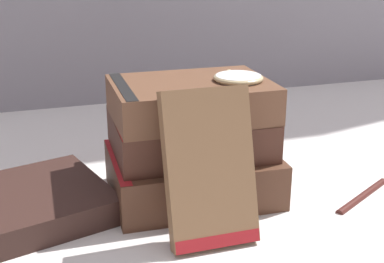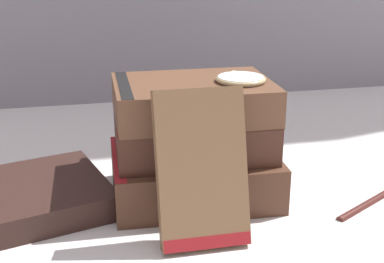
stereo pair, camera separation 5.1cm
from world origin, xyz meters
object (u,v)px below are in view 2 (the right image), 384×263
pocket_watch (241,79)px  fountain_pen (371,199)px  reading_glasses (155,146)px  book_flat_middle (188,133)px  book_flat_bottom (189,174)px  book_flat_top (192,99)px  book_leaning_front (202,174)px

pocket_watch → fountain_pen: bearing=-21.8°
pocket_watch → reading_glasses: pocket_watch is taller
book_flat_middle → reading_glasses: book_flat_middle is taller
pocket_watch → book_flat_bottom: bearing=171.5°
book_flat_top → fountain_pen: size_ratio=1.53×
pocket_watch → reading_glasses: 0.22m
book_flat_bottom → book_flat_middle: book_flat_middle is taller
book_leaning_front → pocket_watch: book_leaning_front is taller
fountain_pen → pocket_watch: bearing=128.6°
book_flat_middle → reading_glasses: size_ratio=1.47×
book_flat_bottom → fountain_pen: (0.19, -0.06, -0.02)m
book_flat_top → book_leaning_front: bearing=-95.9°
book_flat_top → reading_glasses: (-0.02, 0.15, -0.11)m
reading_glasses → book_flat_top: bearing=-94.8°
book_flat_bottom → book_leaning_front: book_leaning_front is taller
book_flat_top → reading_glasses: book_flat_top is taller
book_flat_middle → reading_glasses: bearing=99.1°
book_leaning_front → pocket_watch: bearing=54.4°
book_flat_top → fountain_pen: bearing=-17.9°
pocket_watch → reading_glasses: (-0.07, 0.16, -0.13)m
book_flat_bottom → book_leaning_front: 0.11m
book_flat_bottom → book_flat_top: bearing=36.8°
book_leaning_front → fountain_pen: bearing=9.4°
reading_glasses → book_leaning_front: bearing=-100.8°
book_leaning_front → book_flat_top: bearing=82.6°
book_flat_top → pocket_watch: bearing=-10.9°
book_flat_bottom → reading_glasses: 0.16m
book_flat_top → book_flat_bottom: bearing=-144.0°
book_flat_middle → pocket_watch: 0.08m
book_leaning_front → reading_glasses: book_leaning_front is taller
book_flat_top → book_leaning_front: book_leaning_front is taller
book_flat_top → pocket_watch: pocket_watch is taller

